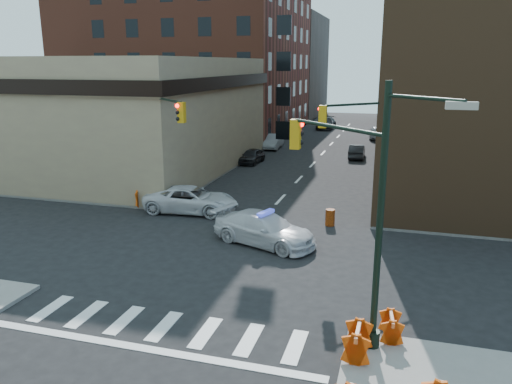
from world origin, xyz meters
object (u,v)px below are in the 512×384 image
Objects in this scene: parked_car_enear at (357,151)px; barrel_road at (330,217)px; police_car at (264,229)px; barricade_se_a at (391,327)px; barricade_nw_a at (146,199)px; pedestrian_b at (91,184)px; barrel_bank at (174,203)px; pickup at (191,200)px; parked_car_wnear at (252,156)px; pedestrian_a at (147,181)px; parked_car_wfar at (273,141)px.

parked_car_enear is 4.24× the size of barrel_road.
police_car reaches higher than barricade_se_a.
parked_car_enear reaches higher than barricade_nw_a.
barricade_se_a is at bearing 95.61° from parked_car_enear.
pedestrian_b is 1.80× the size of barrel_bank.
parked_car_wnear is at bearing -0.75° from pickup.
parked_car_enear is 3.70× the size of barrel_bank.
barrel_bank is at bearing -9.87° from pedestrian_a.
barricade_se_a is (18.92, -11.99, -0.54)m from pedestrian_b.
pedestrian_a is 1.59× the size of barricade_se_a.
pedestrian_b is at bearing 51.25° from barricade_se_a.
barrel_bank is (-0.06, -23.78, -0.20)m from parked_car_wfar.
parked_car_wnear is at bearing 75.64° from pedestrian_b.
pickup is 8.30m from barrel_road.
parked_car_wnear reaches higher than barricade_se_a.
barrel_bank is (-9.34, 0.07, 0.07)m from barrel_road.
barrel_bank is (3.34, -2.94, -0.48)m from pedestrian_a.
parked_car_wfar reaches higher than barricade_nw_a.
barrel_bank is (-1.05, -0.17, -0.24)m from pickup.
parked_car_wfar is at bearing 83.76° from pedestrian_b.
pickup is (-5.60, 4.01, -0.01)m from police_car.
police_car is at bearing -2.66° from pedestrian_a.
parked_car_wnear is at bearing 120.32° from barrel_road.
barrel_bank is at bearing 42.19° from barricade_se_a.
parked_car_wnear is at bearing -91.36° from parked_car_wfar.
barricade_se_a is (12.78, -35.10, -0.18)m from parked_car_wfar.
parked_car_enear is 3.00× the size of barricade_nw_a.
pedestrian_a is at bearing 53.93° from pickup.
pedestrian_b is (-12.73, 4.50, 0.32)m from police_car.
pedestrian_b is (-7.13, 0.49, 0.33)m from pickup.
police_car is 7.68m from barrel_bank.
pickup reaches higher than barrel_bank.
police_car is at bearing -29.97° from barrel_bank.
parked_car_wfar is 4.13× the size of barricade_se_a.
barricade_nw_a is (-10.80, -20.43, -0.00)m from parked_car_enear.
parked_car_wnear is 4.13× the size of barrel_road.
pickup reaches higher than parked_car_wfar.
parked_car_wnear is at bearing 105.68° from pedestrian_a.
parked_car_wfar is at bearing 112.23° from pedestrian_a.
pedestrian_a reaches higher than parked_car_wnear.
pedestrian_a is at bearing 138.64° from barrel_bank.
parked_car_wnear is 29.66m from barricade_se_a.
pedestrian_a reaches higher than police_car.
pedestrian_b is at bearing 177.27° from barrel_road.
pickup is at bearing -0.74° from pedestrian_a.
pickup is 15.36m from parked_car_wnear.
parked_car_enear reaches higher than barricade_se_a.
barricade_nw_a is at bearing 0.65° from pedestrian_b.
pedestrian_b is 2.07× the size of barrel_road.
parked_car_wnear reaches higher than barrel_road.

